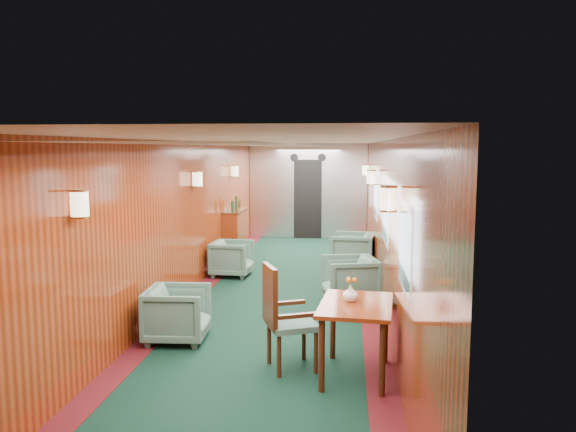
{
  "coord_description": "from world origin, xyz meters",
  "views": [
    {
      "loc": [
        0.99,
        -8.28,
        2.3
      ],
      "look_at": [
        0.0,
        1.08,
        1.15
      ],
      "focal_mm": 35.0,
      "sensor_mm": 36.0,
      "label": 1
    }
  ],
  "objects_px": {
    "armchair_left_near": "(178,314)",
    "armchair_left_far": "(232,258)",
    "credenza": "(235,233)",
    "armchair_right_near": "(350,280)",
    "dining_table": "(356,315)",
    "armchair_right_far": "(353,252)",
    "side_chair": "(282,313)"
  },
  "relations": [
    {
      "from": "armchair_right_far",
      "to": "armchair_right_near",
      "type": "bearing_deg",
      "value": 6.15
    },
    {
      "from": "side_chair",
      "to": "credenza",
      "type": "relative_size",
      "value": 0.87
    },
    {
      "from": "side_chair",
      "to": "armchair_left_far",
      "type": "height_order",
      "value": "side_chair"
    },
    {
      "from": "dining_table",
      "to": "armchair_left_near",
      "type": "bearing_deg",
      "value": 163.93
    },
    {
      "from": "side_chair",
      "to": "armchair_right_far",
      "type": "distance_m",
      "value": 4.91
    },
    {
      "from": "credenza",
      "to": "armchair_right_near",
      "type": "bearing_deg",
      "value": -53.74
    },
    {
      "from": "armchair_right_near",
      "to": "armchair_right_far",
      "type": "relative_size",
      "value": 0.97
    },
    {
      "from": "credenza",
      "to": "armchair_left_near",
      "type": "height_order",
      "value": "credenza"
    },
    {
      "from": "credenza",
      "to": "armchair_left_near",
      "type": "relative_size",
      "value": 1.78
    },
    {
      "from": "armchair_right_near",
      "to": "armchair_right_far",
      "type": "distance_m",
      "value": 2.24
    },
    {
      "from": "credenza",
      "to": "armchair_left_far",
      "type": "relative_size",
      "value": 1.83
    },
    {
      "from": "dining_table",
      "to": "armchair_right_near",
      "type": "bearing_deg",
      "value": 96.57
    },
    {
      "from": "dining_table",
      "to": "armchair_left_near",
      "type": "height_order",
      "value": "dining_table"
    },
    {
      "from": "side_chair",
      "to": "armchair_left_near",
      "type": "bearing_deg",
      "value": 128.41
    },
    {
      "from": "side_chair",
      "to": "dining_table",
      "type": "bearing_deg",
      "value": -29.55
    },
    {
      "from": "side_chair",
      "to": "credenza",
      "type": "height_order",
      "value": "credenza"
    },
    {
      "from": "dining_table",
      "to": "armchair_right_near",
      "type": "xyz_separation_m",
      "value": [
        -0.05,
        2.7,
        -0.29
      ]
    },
    {
      "from": "armchair_left_near",
      "to": "armchair_right_near",
      "type": "xyz_separation_m",
      "value": [
        2.05,
        1.87,
        0.02
      ]
    },
    {
      "from": "dining_table",
      "to": "armchair_left_far",
      "type": "bearing_deg",
      "value": 122.26
    },
    {
      "from": "armchair_left_near",
      "to": "armchair_left_far",
      "type": "relative_size",
      "value": 1.03
    },
    {
      "from": "side_chair",
      "to": "armchair_left_near",
      "type": "distance_m",
      "value": 1.56
    },
    {
      "from": "side_chair",
      "to": "armchair_right_far",
      "type": "relative_size",
      "value": 1.41
    },
    {
      "from": "credenza",
      "to": "armchair_right_far",
      "type": "bearing_deg",
      "value": -22.51
    },
    {
      "from": "armchair_left_far",
      "to": "armchair_right_near",
      "type": "xyz_separation_m",
      "value": [
        2.1,
        -1.56,
        0.03
      ]
    },
    {
      "from": "armchair_left_far",
      "to": "armchair_right_far",
      "type": "relative_size",
      "value": 0.89
    },
    {
      "from": "armchair_left_far",
      "to": "armchair_right_far",
      "type": "bearing_deg",
      "value": -68.89
    },
    {
      "from": "armchair_left_near",
      "to": "armchair_right_far",
      "type": "relative_size",
      "value": 0.91
    },
    {
      "from": "side_chair",
      "to": "armchair_right_far",
      "type": "bearing_deg",
      "value": 58.26
    },
    {
      "from": "armchair_left_far",
      "to": "dining_table",
      "type": "bearing_deg",
      "value": -149.51
    },
    {
      "from": "armchair_left_near",
      "to": "armchair_right_near",
      "type": "distance_m",
      "value": 2.77
    },
    {
      "from": "armchair_left_far",
      "to": "armchair_right_near",
      "type": "height_order",
      "value": "armchair_right_near"
    },
    {
      "from": "credenza",
      "to": "armchair_right_near",
      "type": "xyz_separation_m",
      "value": [
        2.38,
        -3.25,
        -0.16
      ]
    }
  ]
}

